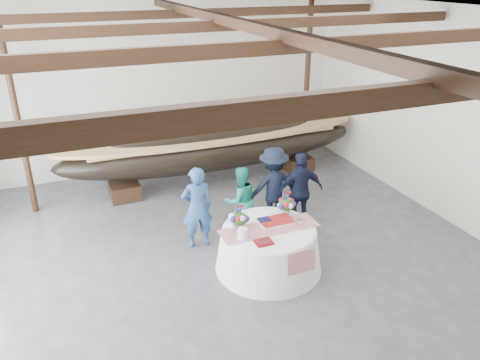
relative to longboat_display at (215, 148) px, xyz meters
name	(u,v)px	position (x,y,z in m)	size (l,w,h in m)	color
floor	(250,284)	(-0.92, -4.42, -0.95)	(10.00, 12.00, 0.01)	#3D3D42
wall_back	(162,87)	(-0.92, 1.58, 1.30)	(10.00, 0.02, 4.50)	silver
ceiling	(252,18)	(-0.92, -4.42, 3.55)	(10.00, 12.00, 0.01)	white
pavilion_structure	(233,47)	(-0.92, -3.65, 3.05)	(9.80, 11.76, 4.50)	black
longboat_display	(215,148)	(0.00, 0.00, 0.00)	(7.93, 1.59, 1.49)	black
banquet_table	(269,248)	(-0.39, -4.06, -0.53)	(1.98, 1.98, 0.85)	white
tabletop_items	(263,217)	(-0.43, -3.87, 0.04)	(1.83, 1.05, 0.40)	#B31124
guest_woman_blue	(197,207)	(-1.36, -2.81, -0.10)	(0.62, 0.41, 1.70)	#284C81
guest_woman_teal	(240,200)	(-0.37, -2.62, -0.21)	(0.71, 0.56, 1.47)	teal
guest_man_left	(273,187)	(0.41, -2.57, -0.07)	(1.14, 0.66, 1.77)	black
guest_man_right	(300,191)	(0.88, -2.91, -0.09)	(1.00, 0.42, 1.71)	black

